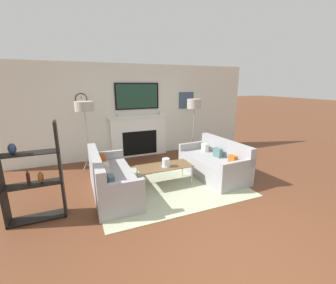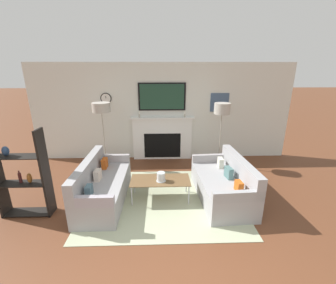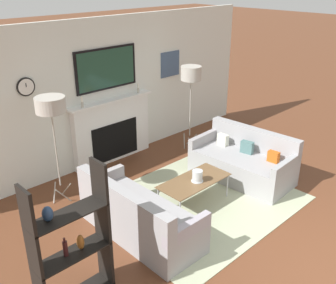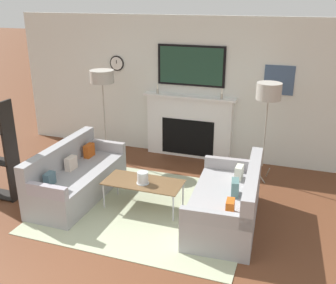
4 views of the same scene
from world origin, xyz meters
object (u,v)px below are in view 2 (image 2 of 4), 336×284
at_px(coffee_table, 160,181).
at_px(couch_right, 224,185).
at_px(couch_left, 102,187).
at_px(floor_lamp_right, 222,109).
at_px(floor_lamp_left, 101,108).
at_px(shelf_unit, 22,176).
at_px(hurricane_candle, 161,177).

bearing_deg(coffee_table, couch_right, -0.44).
distance_m(couch_left, floor_lamp_right, 3.39).
distance_m(floor_lamp_left, shelf_unit, 2.35).
distance_m(couch_left, couch_right, 2.43).
distance_m(couch_right, coffee_table, 1.29).
bearing_deg(floor_lamp_left, shelf_unit, -115.80).
bearing_deg(floor_lamp_right, hurricane_candle, -133.96).
bearing_deg(couch_right, floor_lamp_right, 79.47).
height_order(floor_lamp_left, floor_lamp_right, floor_lamp_left).
height_order(coffee_table, shelf_unit, shelf_unit).
xyz_separation_m(couch_left, shelf_unit, (-1.25, -0.40, 0.46)).
xyz_separation_m(couch_left, floor_lamp_left, (-0.30, 1.58, 1.30)).
bearing_deg(floor_lamp_left, hurricane_candle, -47.89).
relative_size(couch_right, floor_lamp_right, 1.05).
bearing_deg(couch_right, shelf_unit, -173.76).
height_order(coffee_table, floor_lamp_left, floor_lamp_left).
distance_m(couch_right, floor_lamp_left, 3.41).
bearing_deg(couch_right, hurricane_candle, -178.22).
bearing_deg(couch_right, couch_left, -179.95).
relative_size(floor_lamp_right, shelf_unit, 1.08).
relative_size(coffee_table, floor_lamp_right, 0.68).
xyz_separation_m(coffee_table, floor_lamp_right, (1.57, 1.57, 1.15)).
bearing_deg(coffee_table, floor_lamp_right, 44.90).
relative_size(couch_left, couch_right, 1.05).
distance_m(coffee_table, floor_lamp_right, 2.50).
distance_m(couch_right, shelf_unit, 3.74).
bearing_deg(couch_right, floor_lamp_left, 149.96).
xyz_separation_m(hurricane_candle, floor_lamp_right, (1.56, 1.62, 1.05)).
distance_m(coffee_table, floor_lamp_left, 2.45).
bearing_deg(floor_lamp_right, couch_right, -100.53).
height_order(coffee_table, floor_lamp_right, floor_lamp_right).
relative_size(coffee_table, shelf_unit, 0.74).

